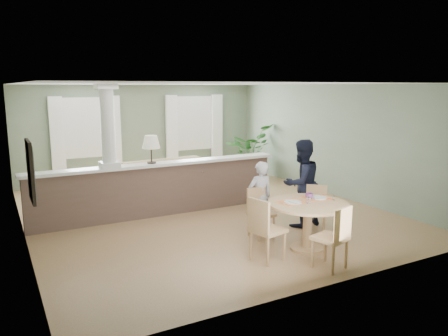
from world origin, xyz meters
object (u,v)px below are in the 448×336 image
sofa (169,177)px  chair_near (335,235)px  chair_far_man (316,207)px  chair_far_boy (259,210)px  child_person (260,197)px  dining_table (308,212)px  man_person (301,183)px  chair_side (264,227)px  houseplant (249,151)px

sofa → chair_near: chair_near is taller
sofa → chair_far_man: bearing=-77.6°
chair_far_man → chair_near: bearing=-77.2°
sofa → chair_far_boy: bearing=-90.8°
chair_far_boy → chair_near: (0.16, -1.76, 0.05)m
chair_far_boy → child_person: bearing=52.2°
chair_near → dining_table: bearing=-117.8°
child_person → man_person: (0.90, -0.04, 0.17)m
chair_far_boy → child_person: (0.12, 0.17, 0.18)m
sofa → man_person: (1.24, -3.72, 0.43)m
chair_side → child_person: (0.69, 1.18, 0.11)m
houseplant → sofa: bearing=-168.3°
chair_side → child_person: size_ratio=0.76×
houseplant → dining_table: bearing=-111.9°
chair_side → chair_far_man: bearing=-78.4°
child_person → chair_far_boy: bearing=54.8°
sofa → chair_near: (0.38, -5.61, 0.13)m
chair_far_man → chair_side: bearing=-112.8°
man_person → houseplant: bearing=-113.9°
sofa → man_person: 3.95m
chair_far_boy → chair_side: (-0.57, -1.02, 0.07)m
dining_table → chair_near: chair_near is taller
chair_near → chair_side: bearing=-61.0°
chair_far_boy → man_person: 1.09m
chair_near → man_person: man_person is taller
chair_far_boy → chair_side: chair_side is taller
chair_far_boy → chair_far_man: (1.02, -0.32, -0.00)m
dining_table → chair_far_man: dining_table is taller
child_person → chair_near: bearing=92.6°
dining_table → chair_side: bearing=-173.8°
chair_far_boy → dining_table: bearing=-70.4°
chair_far_boy → child_person: 0.27m
sofa → dining_table: size_ratio=2.12×
dining_table → houseplant: bearing=68.1°
houseplant → chair_near: 6.59m
houseplant → child_person: bearing=-119.1°
houseplant → chair_far_boy: size_ratio=1.80×
chair_far_boy → chair_side: 1.17m
sofa → chair_far_boy: chair_far_boy is taller
dining_table → chair_far_man: bearing=41.4°
dining_table → chair_near: (-0.19, -0.84, -0.10)m
sofa → man_person: man_person is taller
child_person → man_person: bearing=178.7°
houseplant → child_person: 4.85m
child_person → man_person: size_ratio=0.79×
sofa → child_person: size_ratio=2.09×
sofa → chair_far_man: size_ratio=3.17×
houseplant → chair_near: bearing=-110.6°
chair_near → child_person: 1.93m
houseplant → dining_table: size_ratio=1.20×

